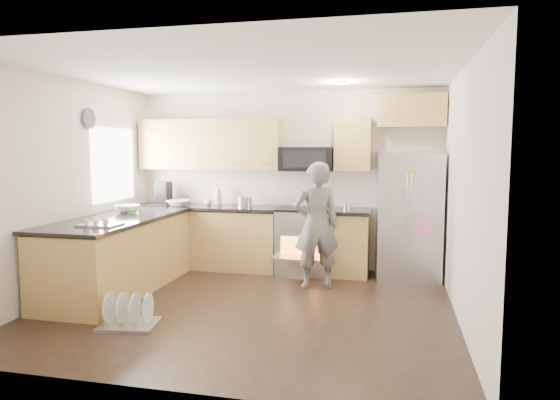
% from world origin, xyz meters
% --- Properties ---
extents(ground, '(4.50, 4.50, 0.00)m').
position_xyz_m(ground, '(0.00, 0.00, 0.00)').
color(ground, black).
rests_on(ground, ground).
extents(room_shell, '(4.54, 4.04, 2.62)m').
position_xyz_m(room_shell, '(-0.04, 0.02, 1.67)').
color(room_shell, silver).
rests_on(room_shell, ground).
extents(back_cabinet_run, '(4.45, 0.64, 2.50)m').
position_xyz_m(back_cabinet_run, '(-0.59, 1.75, 0.96)').
color(back_cabinet_run, tan).
rests_on(back_cabinet_run, ground).
extents(peninsula, '(0.96, 2.36, 1.03)m').
position_xyz_m(peninsula, '(-1.75, 0.25, 0.46)').
color(peninsula, tan).
rests_on(peninsula, ground).
extents(stove_range, '(0.76, 0.97, 1.79)m').
position_xyz_m(stove_range, '(0.35, 1.69, 0.68)').
color(stove_range, '#B7B7BC').
rests_on(stove_range, ground).
extents(refrigerator, '(0.89, 0.72, 1.71)m').
position_xyz_m(refrigerator, '(1.77, 1.70, 0.86)').
color(refrigerator, '#B7B7BC').
rests_on(refrigerator, ground).
extents(person, '(0.69, 0.57, 1.61)m').
position_xyz_m(person, '(0.62, 0.97, 0.80)').
color(person, slate).
rests_on(person, ground).
extents(dish_rack, '(0.60, 0.51, 0.34)m').
position_xyz_m(dish_rack, '(-0.99, -0.85, 0.09)').
color(dish_rack, '#B7B7BC').
rests_on(dish_rack, ground).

